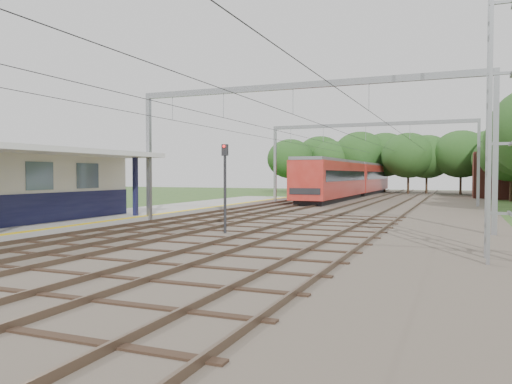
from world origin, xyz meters
The scene contains 8 objects.
ballast_bed centered at (4.00, 30.00, 0.05)m, with size 18.00×90.00×0.10m, color #473D33.
platform centered at (-7.50, 14.00, 0.17)m, with size 5.00×52.00×0.35m, color gray.
yellow_stripe centered at (-5.25, 14.00, 0.35)m, with size 0.45×52.00×0.01m, color yellow.
rail_tracks centered at (1.50, 30.00, 0.18)m, with size 11.80×88.00×0.15m.
catenary_system centered at (3.39, 25.28, 5.51)m, with size 17.22×88.00×7.00m.
tree_band centered at (3.84, 57.12, 4.92)m, with size 31.72×30.88×8.82m.
train centered at (-0.50, 48.00, 2.18)m, with size 2.99×37.19×3.92m.
signal_post centered at (1.35, 11.33, 2.37)m, with size 0.29×0.27×3.91m.
Camera 1 is at (10.64, -7.88, 2.62)m, focal length 35.00 mm.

